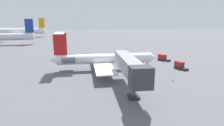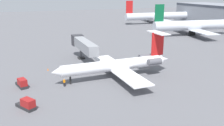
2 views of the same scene
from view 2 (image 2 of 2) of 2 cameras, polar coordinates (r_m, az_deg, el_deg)
name	(u,v)px [view 2 (image 2 of 2)]	position (r m, az deg, el deg)	size (l,w,h in m)	color
ground_plane	(123,80)	(55.17, 2.61, -3.99)	(400.00, 400.00, 0.10)	#5B5B60
regional_jet	(119,64)	(55.89, 1.52, -0.31)	(24.00, 28.37, 9.73)	white
jet_bridge	(83,45)	(69.00, -6.65, 4.24)	(17.52, 3.21, 6.44)	gray
ground_crew_marshaller	(64,82)	(52.21, -10.92, -4.43)	(0.48, 0.45, 1.69)	black
baggage_tug_lead	(22,83)	(54.04, -20.02, -4.45)	(4.23, 2.38, 1.90)	#262628
baggage_tug_trailing	(27,104)	(44.26, -18.99, -9.01)	(4.15, 3.26, 1.90)	#262628
traffic_cone_near	(48,69)	(63.52, -14.53, -1.43)	(0.36, 0.36, 0.55)	orange
parked_airliner_west_end	(157,16)	(151.63, 10.21, 10.56)	(33.27, 39.40, 13.49)	silver
parked_airliner_west_mid	(192,25)	(114.31, 18.00, 8.21)	(30.69, 36.13, 13.61)	silver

